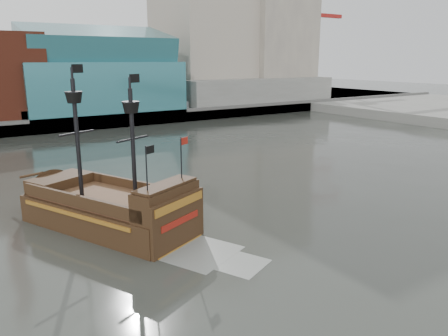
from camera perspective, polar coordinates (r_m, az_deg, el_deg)
ground at (r=27.62m, az=12.11°, el=-13.45°), size 400.00×400.00×0.00m
promenade_far at (r=110.92m, az=-24.14°, el=6.86°), size 220.00×60.00×2.00m
seawall at (r=82.12m, az=-20.62°, el=5.27°), size 220.00×1.00×2.60m
skyline at (r=104.69m, az=-21.80°, el=19.70°), size 149.00×45.00×62.00m
crane_a at (r=138.30m, az=11.35°, el=16.53°), size 22.50×4.00×32.25m
crane_b at (r=152.03m, az=11.22°, el=14.95°), size 19.10×4.00×26.25m
pirate_ship at (r=34.57m, az=-14.60°, el=-5.70°), size 11.97×18.15×13.15m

